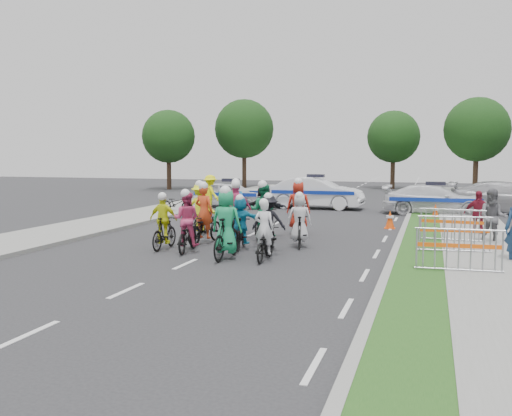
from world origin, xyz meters
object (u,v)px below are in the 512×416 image
(tree_4, at_px, (393,137))
(rider_12, at_px, (237,216))
(marshal_hiviz, at_px, (210,193))
(tree_3, at_px, (244,129))
(rider_2, at_px, (187,228))
(rider_11, at_px, (264,214))
(rider_3, at_px, (164,227))
(rider_9, at_px, (237,217))
(cone_1, at_px, (435,212))
(rider_6, at_px, (205,223))
(barrier_0, at_px, (459,252))
(rider_4, at_px, (269,229))
(rider_5, at_px, (241,226))
(barrier_2, at_px, (452,227))
(rider_0, at_px, (265,240))
(police_car_0, at_px, (231,194))
(spectator_1, at_px, (493,217))
(rider_1, at_px, (227,231))
(rider_7, at_px, (300,225))
(spectator_2, at_px, (478,214))
(barrier_1, at_px, (454,236))
(cone_0, at_px, (390,220))
(civilian_sedan, at_px, (508,198))
(police_car_1, at_px, (316,193))
(rider_10, at_px, (201,215))
(tree_1, at_px, (477,130))
(parked_bike, at_px, (176,203))
(rider_13, at_px, (299,212))
(rider_8, at_px, (263,219))
(tree_0, at_px, (168,137))

(tree_4, bearing_deg, rider_12, -97.02)
(marshal_hiviz, distance_m, tree_3, 20.38)
(rider_2, height_order, rider_11, rider_11)
(rider_3, height_order, rider_9, rider_9)
(rider_3, xyz_separation_m, marshal_hiviz, (-2.76, 10.64, 0.24))
(rider_11, bearing_deg, cone_1, -124.13)
(rider_6, bearing_deg, barrier_0, 170.02)
(rider_4, distance_m, marshal_hiviz, 11.81)
(rider_5, height_order, rider_6, rider_6)
(barrier_2, bearing_deg, rider_0, -138.30)
(police_car_0, xyz_separation_m, spectator_1, (12.07, -9.60, 0.20))
(rider_6, height_order, rider_11, rider_6)
(rider_4, xyz_separation_m, marshal_hiviz, (-5.90, 10.23, 0.22))
(police_car_0, bearing_deg, rider_4, -149.10)
(rider_1, bearing_deg, rider_4, -121.35)
(rider_6, relative_size, police_car_0, 0.51)
(rider_7, xyz_separation_m, spectator_2, (5.36, 3.88, 0.13))
(rider_6, distance_m, barrier_1, 7.51)
(rider_0, distance_m, tree_4, 33.09)
(police_car_0, bearing_deg, rider_5, -152.35)
(rider_7, xyz_separation_m, cone_0, (2.33, 5.28, -0.33))
(rider_12, relative_size, spectator_1, 1.13)
(spectator_1, bearing_deg, cone_1, 112.06)
(rider_5, height_order, civilian_sedan, rider_5)
(police_car_1, bearing_deg, rider_11, -175.74)
(rider_10, xyz_separation_m, police_car_1, (1.87, 10.98, 0.06))
(police_car_0, xyz_separation_m, tree_1, (13.18, 14.84, 3.85))
(rider_2, distance_m, police_car_0, 13.84)
(police_car_1, bearing_deg, barrier_2, -145.66)
(cone_0, distance_m, parked_bike, 10.56)
(rider_12, distance_m, cone_1, 9.62)
(rider_1, xyz_separation_m, spectator_1, (7.13, 4.53, 0.11))
(rider_13, bearing_deg, police_car_0, -68.66)
(rider_5, xyz_separation_m, barrier_2, (6.08, 2.85, -0.15))
(rider_1, bearing_deg, rider_10, -57.44)
(rider_4, relative_size, spectator_1, 1.01)
(rider_9, distance_m, rider_10, 1.52)
(rider_8, height_order, rider_11, rider_8)
(spectator_2, bearing_deg, spectator_1, -66.23)
(rider_5, height_order, tree_0, tree_0)
(rider_4, height_order, rider_5, rider_4)
(police_car_0, bearing_deg, rider_10, -159.26)
(spectator_1, bearing_deg, rider_1, -139.20)
(rider_10, bearing_deg, marshal_hiviz, -79.42)
(rider_7, xyz_separation_m, barrier_1, (4.47, -0.15, -0.11))
(rider_5, bearing_deg, barrier_0, 152.20)
(rider_0, height_order, spectator_1, spectator_1)
(cone_1, bearing_deg, rider_3, -126.72)
(rider_5, distance_m, rider_11, 2.54)
(tree_4, bearing_deg, rider_2, -96.60)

